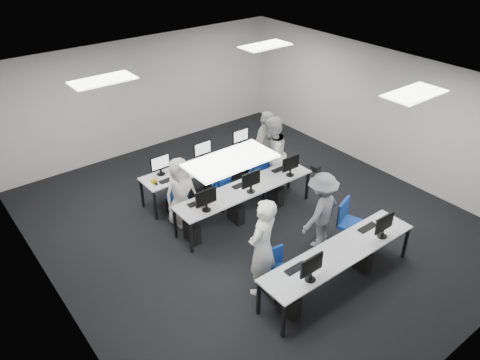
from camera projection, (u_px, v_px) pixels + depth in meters
room at (252, 159)px, 9.20m from camera, size 9.00×9.02×3.00m
ceiling_panels at (253, 87)px, 8.44m from camera, size 5.20×4.60×0.02m
desk_front at (340, 254)px, 7.99m from camera, size 3.20×0.70×0.73m
desk_mid at (245, 190)px, 9.76m from camera, size 3.20×0.70×0.73m
desk_back at (207, 164)px, 10.71m from camera, size 3.20×0.70×0.73m
equipment_front at (331, 273)px, 8.04m from camera, size 2.51×0.41×1.19m
equipment_mid at (239, 206)px, 9.81m from camera, size 2.91×0.41×1.19m
equipment_back at (214, 174)px, 10.98m from camera, size 2.91×0.41×1.19m
chair_0 at (278, 280)px, 8.02m from camera, size 0.47×0.50×0.85m
chair_1 at (350, 232)px, 9.11m from camera, size 0.63×0.65×0.98m
chair_2 at (182, 212)px, 9.81m from camera, size 0.53×0.55×0.82m
chair_3 at (226, 195)px, 10.33m from camera, size 0.51×0.54×0.88m
chair_4 at (261, 179)px, 10.88m from camera, size 0.55×0.59×0.96m
chair_5 at (178, 206)px, 10.01m from camera, size 0.49×0.51×0.82m
chair_6 at (219, 188)px, 10.59m from camera, size 0.54×0.57×0.91m
chair_7 at (258, 175)px, 11.10m from camera, size 0.55×0.57×0.84m
handbag at (203, 199)px, 9.10m from camera, size 0.41×0.31×0.30m
student_0 at (262, 248)px, 7.75m from camera, size 0.78×0.64×1.85m
student_1 at (271, 154)px, 10.66m from camera, size 1.03×0.90×1.80m
student_2 at (180, 192)px, 9.56m from camera, size 0.77×0.53×1.51m
student_3 at (266, 149)px, 10.86m from camera, size 1.17×0.82×1.84m
photographer at (321, 211)px, 8.90m from camera, size 1.12×0.77×1.59m
dslr_camera at (317, 169)px, 8.57m from camera, size 0.17×0.20×0.10m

